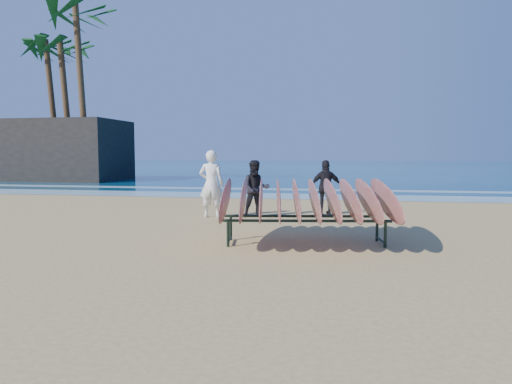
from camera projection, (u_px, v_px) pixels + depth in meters
ground at (249, 243)px, 8.95m from camera, size 120.00×120.00×0.00m
ocean at (327, 166)px, 62.85m from camera, size 160.00×160.00×0.00m
foam_near at (296, 196)px, 18.75m from camera, size 160.00×160.00×0.00m
foam_far at (303, 190)px, 22.18m from camera, size 160.00×160.00×0.00m
surfboard_rack at (305, 200)px, 8.86m from camera, size 3.55×3.17×1.38m
person_white at (211, 184)px, 12.54m from camera, size 0.71×0.49×1.86m
person_dark_a at (256, 189)px, 12.58m from camera, size 0.91×0.80×1.58m
person_dark_b at (326, 188)px, 13.09m from camera, size 0.99×0.59×1.58m
building at (56, 151)px, 30.07m from camera, size 8.80×4.89×3.91m
palm_left at (79, 20)px, 26.87m from camera, size 5.20×5.20×10.57m
palm_mid at (65, 53)px, 28.34m from camera, size 5.20×5.20×8.89m
palm_right at (51, 52)px, 29.98m from camera, size 5.20×5.20×9.31m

